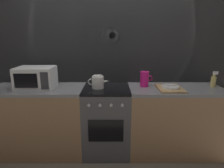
{
  "coord_description": "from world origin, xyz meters",
  "views": [
    {
      "loc": [
        0.07,
        -2.39,
        1.55
      ],
      "look_at": [
        0.07,
        0.0,
        0.95
      ],
      "focal_mm": 30.84,
      "sensor_mm": 36.0,
      "label": 1
    }
  ],
  "objects_px": {
    "pitcher": "(145,79)",
    "dish_pile": "(170,88)",
    "spray_bottle": "(214,81)",
    "kettle": "(98,82)",
    "microwave": "(36,78)",
    "stove_unit": "(107,120)"
  },
  "relations": [
    {
      "from": "kettle",
      "to": "dish_pile",
      "type": "xyz_separation_m",
      "value": [
        0.9,
        -0.05,
        -0.06
      ]
    },
    {
      "from": "pitcher",
      "to": "dish_pile",
      "type": "relative_size",
      "value": 0.5
    },
    {
      "from": "kettle",
      "to": "spray_bottle",
      "type": "height_order",
      "value": "spray_bottle"
    },
    {
      "from": "stove_unit",
      "to": "spray_bottle",
      "type": "distance_m",
      "value": 1.49
    },
    {
      "from": "pitcher",
      "to": "spray_bottle",
      "type": "xyz_separation_m",
      "value": [
        0.89,
        -0.03,
        -0.02
      ]
    },
    {
      "from": "pitcher",
      "to": "kettle",
      "type": "bearing_deg",
      "value": -171.57
    },
    {
      "from": "stove_unit",
      "to": "pitcher",
      "type": "bearing_deg",
      "value": 8.29
    },
    {
      "from": "stove_unit",
      "to": "kettle",
      "type": "height_order",
      "value": "kettle"
    },
    {
      "from": "stove_unit",
      "to": "pitcher",
      "type": "distance_m",
      "value": 0.75
    },
    {
      "from": "microwave",
      "to": "dish_pile",
      "type": "xyz_separation_m",
      "value": [
        1.69,
        -0.06,
        -0.12
      ]
    },
    {
      "from": "kettle",
      "to": "dish_pile",
      "type": "relative_size",
      "value": 0.71
    },
    {
      "from": "dish_pile",
      "to": "spray_bottle",
      "type": "distance_m",
      "value": 0.61
    },
    {
      "from": "dish_pile",
      "to": "kettle",
      "type": "bearing_deg",
      "value": 176.91
    },
    {
      "from": "stove_unit",
      "to": "microwave",
      "type": "height_order",
      "value": "microwave"
    },
    {
      "from": "spray_bottle",
      "to": "dish_pile",
      "type": "bearing_deg",
      "value": -169.28
    },
    {
      "from": "kettle",
      "to": "dish_pile",
      "type": "distance_m",
      "value": 0.91
    },
    {
      "from": "microwave",
      "to": "dish_pile",
      "type": "height_order",
      "value": "microwave"
    },
    {
      "from": "spray_bottle",
      "to": "stove_unit",
      "type": "bearing_deg",
      "value": -178.06
    },
    {
      "from": "kettle",
      "to": "spray_bottle",
      "type": "relative_size",
      "value": 1.4
    },
    {
      "from": "dish_pile",
      "to": "spray_bottle",
      "type": "xyz_separation_m",
      "value": [
        0.6,
        0.11,
        0.06
      ]
    },
    {
      "from": "stove_unit",
      "to": "kettle",
      "type": "bearing_deg",
      "value": -170.93
    },
    {
      "from": "microwave",
      "to": "kettle",
      "type": "height_order",
      "value": "microwave"
    }
  ]
}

